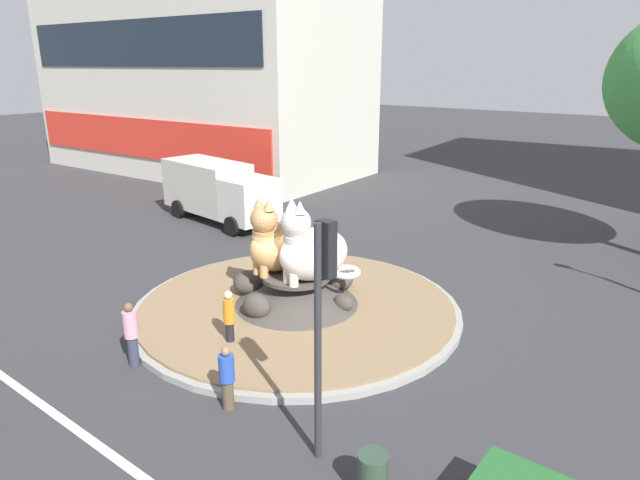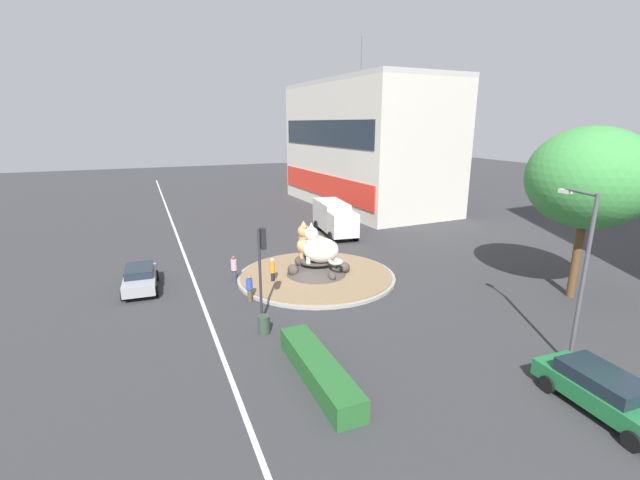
# 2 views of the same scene
# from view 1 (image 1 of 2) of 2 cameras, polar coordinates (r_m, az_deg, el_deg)

# --- Properties ---
(ground_plane) EXTENTS (160.00, 160.00, 0.00)m
(ground_plane) POSITION_cam_1_polar(r_m,az_deg,el_deg) (17.61, -2.41, -7.27)
(ground_plane) COLOR #333335
(lane_centreline) EXTENTS (112.00, 0.20, 0.01)m
(lane_centreline) POSITION_cam_1_polar(r_m,az_deg,el_deg) (13.58, -24.03, -17.16)
(lane_centreline) COLOR silver
(lane_centreline) RESTS_ON ground
(roundabout_island) EXTENTS (10.18, 10.18, 1.23)m
(roundabout_island) POSITION_cam_1_polar(r_m,az_deg,el_deg) (17.47, -2.48, -6.15)
(roundabout_island) COLOR gray
(roundabout_island) RESTS_ON ground
(cat_statue_calico) EXTENTS (1.89, 2.49, 2.41)m
(cat_statue_calico) POSITION_cam_1_polar(r_m,az_deg,el_deg) (17.19, -4.45, -0.39)
(cat_statue_calico) COLOR tan
(cat_statue_calico) RESTS_ON roundabout_island
(cat_statue_white) EXTENTS (2.32, 2.60, 2.55)m
(cat_statue_white) POSITION_cam_1_polar(r_m,az_deg,el_deg) (16.38, -0.96, -1.08)
(cat_statue_white) COLOR silver
(cat_statue_white) RESTS_ON roundabout_island
(traffic_light_mast) EXTENTS (0.34, 0.46, 4.81)m
(traffic_light_mast) POSITION_cam_1_polar(r_m,az_deg,el_deg) (10.11, 0.24, -6.00)
(traffic_light_mast) COLOR #2D2D33
(traffic_light_mast) RESTS_ON ground
(shophouse_block) EXTENTS (23.54, 12.27, 19.39)m
(shophouse_block) POSITION_cam_1_polar(r_m,az_deg,el_deg) (41.91, -12.24, 17.00)
(shophouse_block) COLOR beige
(shophouse_block) RESTS_ON ground
(pedestrian_pink_shirt) EXTENTS (0.36, 0.36, 1.74)m
(pedestrian_pink_shirt) POSITION_cam_1_polar(r_m,az_deg,el_deg) (15.00, -18.83, -9.01)
(pedestrian_pink_shirt) COLOR #33384C
(pedestrian_pink_shirt) RESTS_ON ground
(pedestrian_blue_shirt) EXTENTS (0.35, 0.35, 1.54)m
(pedestrian_blue_shirt) POSITION_cam_1_polar(r_m,az_deg,el_deg) (12.80, -9.54, -13.70)
(pedestrian_blue_shirt) COLOR brown
(pedestrian_blue_shirt) RESTS_ON ground
(pedestrian_orange_shirt) EXTENTS (0.30, 0.30, 1.72)m
(pedestrian_orange_shirt) POSITION_cam_1_polar(r_m,az_deg,el_deg) (15.16, -9.31, -7.94)
(pedestrian_orange_shirt) COLOR black
(pedestrian_orange_shirt) RESTS_ON ground
(delivery_box_truck) EXTENTS (6.94, 3.13, 2.84)m
(delivery_box_truck) POSITION_cam_1_polar(r_m,az_deg,el_deg) (27.58, -10.43, 5.12)
(delivery_box_truck) COLOR silver
(delivery_box_truck) RESTS_ON ground
(litter_bin) EXTENTS (0.56, 0.56, 0.90)m
(litter_bin) POSITION_cam_1_polar(r_m,az_deg,el_deg) (10.72, 5.41, -23.00)
(litter_bin) COLOR #2D4233
(litter_bin) RESTS_ON ground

